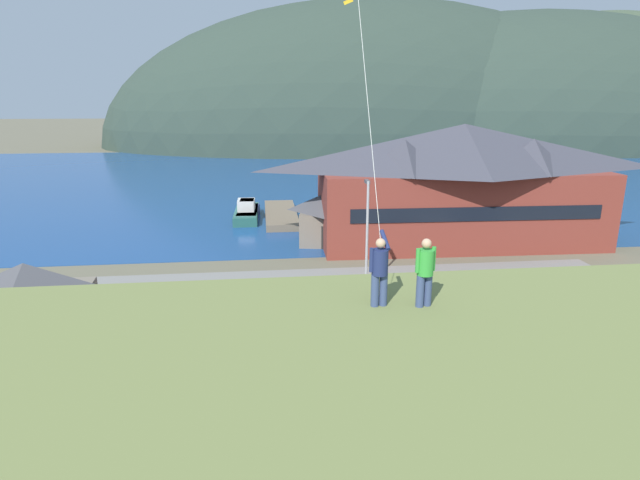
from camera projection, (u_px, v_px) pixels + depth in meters
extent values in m
plane|color=#66604C|center=(360.00, 376.00, 23.45)|extent=(600.00, 600.00, 0.00)
cube|color=gray|center=(342.00, 328.00, 28.23)|extent=(40.00, 20.00, 0.10)
cube|color=navy|center=(288.00, 178.00, 80.90)|extent=(360.00, 84.00, 0.03)
ellipsoid|color=#2D3D33|center=(378.00, 143.00, 140.90)|extent=(143.43, 75.62, 72.64)
ellipsoid|color=#2D3D33|center=(535.00, 143.00, 142.11)|extent=(141.54, 75.84, 67.10)
ellipsoid|color=#42513D|center=(580.00, 143.00, 140.36)|extent=(97.57, 48.09, 60.90)
ellipsoid|color=#3D4C38|center=(593.00, 140.00, 150.07)|extent=(94.43, 71.77, 69.19)
cube|color=brown|center=(459.00, 207.00, 44.03)|extent=(23.63, 8.97, 6.30)
cube|color=black|center=(478.00, 214.00, 39.90)|extent=(19.90, 0.61, 1.10)
pyramid|color=#3D3D47|center=(464.00, 147.00, 42.69)|extent=(25.06, 9.84, 3.75)
pyramid|color=#3D3D47|center=(405.00, 156.00, 40.99)|extent=(4.71, 4.71, 2.63)
pyramid|color=#3D3D47|center=(533.00, 155.00, 41.87)|extent=(4.71, 4.71, 2.63)
cube|color=#756B5B|center=(32.00, 325.00, 25.06)|extent=(5.57, 5.04, 3.05)
pyramid|color=#47474C|center=(25.00, 280.00, 24.43)|extent=(6.02, 5.54, 1.63)
cube|color=black|center=(16.00, 357.00, 22.95)|extent=(1.10, 0.14, 2.13)
cube|color=#756B5B|center=(329.00, 226.00, 44.70)|extent=(5.53, 5.43, 2.82)
pyramid|color=#47474C|center=(329.00, 201.00, 44.11)|extent=(5.98, 5.95, 1.63)
cube|color=black|center=(328.00, 238.00, 42.54)|extent=(1.09, 0.25, 1.97)
cube|color=#70604C|center=(281.00, 215.00, 53.91)|extent=(3.20, 12.08, 0.70)
cube|color=#23564C|center=(247.00, 215.00, 53.33)|extent=(2.52, 7.38, 0.90)
cube|color=#33665B|center=(246.00, 210.00, 53.19)|extent=(2.45, 7.16, 0.16)
cube|color=silver|center=(246.00, 205.00, 52.49)|extent=(1.69, 2.24, 1.10)
cube|color=#23564C|center=(317.00, 220.00, 51.21)|extent=(2.77, 7.18, 0.90)
cube|color=#33665B|center=(317.00, 215.00, 51.07)|extent=(2.69, 6.97, 0.16)
cube|color=silver|center=(317.00, 209.00, 50.39)|extent=(1.73, 2.22, 1.10)
cube|color=navy|center=(248.00, 215.00, 53.22)|extent=(2.37, 6.49, 0.90)
cube|color=navy|center=(248.00, 210.00, 53.08)|extent=(2.30, 6.29, 0.16)
cube|color=silver|center=(248.00, 205.00, 52.45)|extent=(1.53, 1.99, 1.10)
cube|color=#B28923|center=(378.00, 302.00, 29.72)|extent=(4.31, 2.09, 0.80)
cube|color=olive|center=(376.00, 290.00, 29.50)|extent=(2.21, 1.74, 0.70)
cube|color=black|center=(376.00, 291.00, 29.51)|extent=(2.25, 1.78, 0.32)
cylinder|color=black|center=(406.00, 313.00, 29.20)|extent=(0.65, 0.26, 0.64)
cylinder|color=black|center=(395.00, 301.00, 30.94)|extent=(0.65, 0.26, 0.64)
cylinder|color=black|center=(359.00, 317.00, 28.72)|extent=(0.65, 0.26, 0.64)
cylinder|color=black|center=(351.00, 304.00, 30.46)|extent=(0.65, 0.26, 0.64)
cube|color=navy|center=(604.00, 294.00, 30.87)|extent=(4.26, 1.95, 0.80)
cube|color=navy|center=(603.00, 283.00, 30.66)|extent=(2.15, 1.67, 0.70)
cube|color=black|center=(603.00, 283.00, 30.67)|extent=(2.20, 1.71, 0.32)
cylinder|color=black|center=(635.00, 306.00, 30.20)|extent=(0.65, 0.24, 0.64)
cylinder|color=black|center=(615.00, 294.00, 31.96)|extent=(0.65, 0.24, 0.64)
cylinder|color=black|center=(590.00, 307.00, 29.99)|extent=(0.65, 0.24, 0.64)
cylinder|color=black|center=(573.00, 296.00, 31.76)|extent=(0.65, 0.24, 0.64)
cube|color=silver|center=(556.00, 338.00, 25.33)|extent=(4.35, 2.19, 0.80)
cube|color=beige|center=(555.00, 324.00, 25.10)|extent=(2.24, 1.79, 0.70)
cube|color=black|center=(555.00, 325.00, 25.11)|extent=(2.29, 1.83, 0.32)
cylinder|color=black|center=(592.00, 351.00, 24.84)|extent=(0.66, 0.28, 0.64)
cylinder|color=black|center=(567.00, 335.00, 26.57)|extent=(0.66, 0.28, 0.64)
cylinder|color=black|center=(541.00, 357.00, 24.30)|extent=(0.66, 0.28, 0.64)
cylinder|color=black|center=(519.00, 339.00, 26.03)|extent=(0.66, 0.28, 0.64)
cube|color=black|center=(120.00, 374.00, 22.02)|extent=(4.21, 1.82, 0.80)
cube|color=black|center=(114.00, 358.00, 21.80)|extent=(2.11, 1.61, 0.70)
cube|color=black|center=(114.00, 359.00, 21.81)|extent=(2.15, 1.64, 0.32)
cylinder|color=black|center=(149.00, 392.00, 21.39)|extent=(0.64, 0.22, 0.64)
cylinder|color=black|center=(158.00, 370.00, 23.15)|extent=(0.64, 0.22, 0.64)
cylinder|color=black|center=(80.00, 396.00, 21.10)|extent=(0.64, 0.22, 0.64)
cylinder|color=black|center=(94.00, 373.00, 22.86)|extent=(0.64, 0.22, 0.64)
cube|color=red|center=(182.00, 319.00, 27.49)|extent=(4.33, 2.13, 0.80)
cube|color=#B11A15|center=(184.00, 306.00, 27.30)|extent=(2.22, 1.76, 0.70)
cube|color=black|center=(184.00, 306.00, 27.30)|extent=(2.27, 1.80, 0.32)
cylinder|color=black|center=(161.00, 319.00, 28.44)|extent=(0.66, 0.27, 0.64)
cylinder|color=black|center=(152.00, 334.00, 26.67)|extent=(0.66, 0.27, 0.64)
cylinder|color=black|center=(211.00, 318.00, 28.53)|extent=(0.66, 0.27, 0.64)
cylinder|color=black|center=(205.00, 333.00, 26.76)|extent=(0.66, 0.27, 0.64)
cube|color=#236633|center=(268.00, 306.00, 29.18)|extent=(4.27, 1.96, 0.80)
cube|color=#1E562B|center=(271.00, 293.00, 29.00)|extent=(2.16, 1.68, 0.70)
cube|color=black|center=(271.00, 294.00, 29.01)|extent=(2.20, 1.72, 0.32)
cylinder|color=black|center=(244.00, 308.00, 29.96)|extent=(0.65, 0.25, 0.64)
cylinder|color=black|center=(244.00, 321.00, 28.21)|extent=(0.65, 0.25, 0.64)
cylinder|color=black|center=(291.00, 305.00, 30.36)|extent=(0.65, 0.25, 0.64)
cylinder|color=black|center=(294.00, 318.00, 28.61)|extent=(0.65, 0.25, 0.64)
cube|color=#9EA3A8|center=(386.00, 360.00, 23.21)|extent=(4.22, 1.86, 0.80)
cube|color=gray|center=(383.00, 345.00, 22.99)|extent=(2.12, 1.63, 0.70)
cube|color=black|center=(383.00, 345.00, 23.00)|extent=(2.16, 1.66, 0.32)
cylinder|color=black|center=(421.00, 376.00, 22.61)|extent=(0.64, 0.23, 0.64)
cylinder|color=black|center=(409.00, 356.00, 24.36)|extent=(0.64, 0.23, 0.64)
cylinder|color=black|center=(360.00, 380.00, 22.28)|extent=(0.64, 0.23, 0.64)
cylinder|color=black|center=(352.00, 360.00, 24.03)|extent=(0.64, 0.23, 0.64)
cube|color=#9EA3A8|center=(465.00, 295.00, 30.83)|extent=(4.24, 1.90, 0.80)
cube|color=gray|center=(468.00, 283.00, 30.65)|extent=(2.14, 1.65, 0.70)
cube|color=black|center=(468.00, 283.00, 30.66)|extent=(2.18, 1.68, 0.32)
cylinder|color=black|center=(437.00, 296.00, 31.64)|extent=(0.64, 0.23, 0.64)
cylinder|color=black|center=(448.00, 308.00, 29.88)|extent=(0.64, 0.23, 0.64)
cylinder|color=black|center=(479.00, 294.00, 32.00)|extent=(0.64, 0.23, 0.64)
cylinder|color=black|center=(493.00, 306.00, 30.24)|extent=(0.64, 0.23, 0.64)
cylinder|color=#ADADB2|center=(367.00, 237.00, 32.79)|extent=(0.16, 0.16, 7.08)
cube|color=#4C4C51|center=(367.00, 182.00, 32.21)|extent=(0.24, 0.70, 0.20)
cylinder|color=#384770|center=(375.00, 290.00, 12.82)|extent=(0.20, 0.20, 0.82)
cylinder|color=#384770|center=(383.00, 290.00, 12.87)|extent=(0.20, 0.20, 0.82)
cylinder|color=navy|center=(380.00, 262.00, 12.65)|extent=(0.40, 0.40, 0.64)
sphere|color=tan|center=(381.00, 243.00, 12.52)|extent=(0.24, 0.24, 0.24)
cylinder|color=navy|center=(385.00, 240.00, 12.73)|extent=(0.18, 0.56, 0.43)
cylinder|color=navy|center=(372.00, 260.00, 12.58)|extent=(0.11, 0.11, 0.60)
cylinder|color=#384770|center=(420.00, 291.00, 12.79)|extent=(0.20, 0.20, 0.82)
cylinder|color=#384770|center=(428.00, 290.00, 12.87)|extent=(0.20, 0.20, 0.82)
cylinder|color=green|center=(426.00, 262.00, 12.63)|extent=(0.40, 0.40, 0.64)
sphere|color=tan|center=(427.00, 243.00, 12.50)|extent=(0.24, 0.24, 0.24)
cylinder|color=green|center=(418.00, 261.00, 12.54)|extent=(0.11, 0.11, 0.60)
cylinder|color=green|center=(433.00, 259.00, 12.69)|extent=(0.11, 0.11, 0.60)
cube|color=yellow|center=(348.00, 2.00, 15.15)|extent=(0.30, 0.02, 0.20)
cylinder|color=silver|center=(368.00, 105.00, 13.96)|extent=(0.33, 4.28, 9.65)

